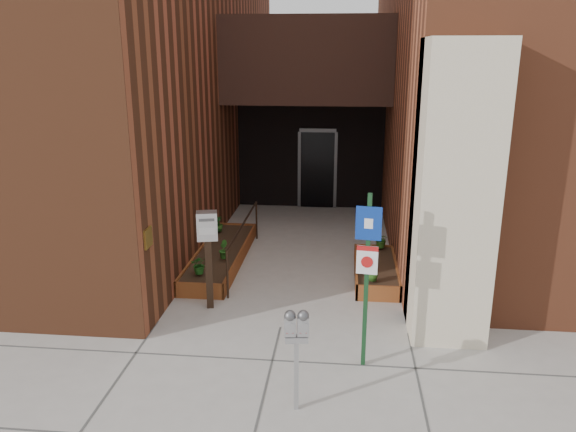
# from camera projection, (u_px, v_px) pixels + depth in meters

# --- Properties ---
(ground) EXTENTS (80.00, 80.00, 0.00)m
(ground) POSITION_uv_depth(u_px,v_px,m) (280.00, 327.00, 8.90)
(ground) COLOR #9E9991
(ground) RESTS_ON ground
(architecture) EXTENTS (20.00, 14.60, 10.00)m
(architecture) POSITION_uv_depth(u_px,v_px,m) (304.00, 19.00, 14.09)
(architecture) COLOR brown
(architecture) RESTS_ON ground
(planter_left) EXTENTS (0.90, 3.60, 0.30)m
(planter_left) POSITION_uv_depth(u_px,v_px,m) (221.00, 256.00, 11.59)
(planter_left) COLOR brown
(planter_left) RESTS_ON ground
(planter_right) EXTENTS (0.80, 2.20, 0.30)m
(planter_right) POSITION_uv_depth(u_px,v_px,m) (376.00, 271.00, 10.81)
(planter_right) COLOR brown
(planter_right) RESTS_ON ground
(handrail) EXTENTS (0.04, 3.34, 0.90)m
(handrail) POSITION_uv_depth(u_px,v_px,m) (244.00, 230.00, 11.32)
(handrail) COLOR black
(handrail) RESTS_ON ground
(parking_meter) EXTENTS (0.30, 0.16, 1.32)m
(parking_meter) POSITION_uv_depth(u_px,v_px,m) (296.00, 333.00, 6.60)
(parking_meter) COLOR #9B9B9D
(parking_meter) RESTS_ON ground
(sign_post) EXTENTS (0.34, 0.10, 2.47)m
(sign_post) POSITION_uv_depth(u_px,v_px,m) (367.00, 263.00, 7.41)
(sign_post) COLOR #153B1D
(sign_post) RESTS_ON ground
(payment_dropbox) EXTENTS (0.38, 0.32, 1.70)m
(payment_dropbox) POSITION_uv_depth(u_px,v_px,m) (208.00, 239.00, 9.26)
(payment_dropbox) COLOR black
(payment_dropbox) RESTS_ON ground
(shrub_left_a) EXTENTS (0.39, 0.39, 0.35)m
(shrub_left_a) POSITION_uv_depth(u_px,v_px,m) (200.00, 264.00, 10.22)
(shrub_left_a) COLOR #1C5819
(shrub_left_a) RESTS_ON planter_left
(shrub_left_b) EXTENTS (0.25, 0.25, 0.36)m
(shrub_left_b) POSITION_uv_depth(u_px,v_px,m) (223.00, 249.00, 10.98)
(shrub_left_b) COLOR #255F1B
(shrub_left_b) RESTS_ON planter_left
(shrub_left_c) EXTENTS (0.26, 0.26, 0.36)m
(shrub_left_c) POSITION_uv_depth(u_px,v_px,m) (218.00, 223.00, 12.63)
(shrub_left_c) COLOR #285718
(shrub_left_c) RESTS_ON planter_left
(shrub_left_d) EXTENTS (0.26, 0.26, 0.35)m
(shrub_left_d) POSITION_uv_depth(u_px,v_px,m) (218.00, 224.00, 12.59)
(shrub_left_d) COLOR #17511A
(shrub_left_d) RESTS_ON planter_left
(shrub_right_a) EXTENTS (0.27, 0.27, 0.34)m
(shrub_right_a) POSITION_uv_depth(u_px,v_px,m) (373.00, 272.00, 9.91)
(shrub_right_a) COLOR #255117
(shrub_right_a) RESTS_ON planter_right
(shrub_right_b) EXTENTS (0.25, 0.25, 0.34)m
(shrub_right_b) POSITION_uv_depth(u_px,v_px,m) (364.00, 264.00, 10.25)
(shrub_right_b) COLOR #295E1A
(shrub_right_b) RESTS_ON planter_right
(shrub_right_c) EXTENTS (0.40, 0.40, 0.35)m
(shrub_right_c) POSITION_uv_depth(u_px,v_px,m) (381.00, 240.00, 11.56)
(shrub_right_c) COLOR #2C631C
(shrub_right_c) RESTS_ON planter_right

